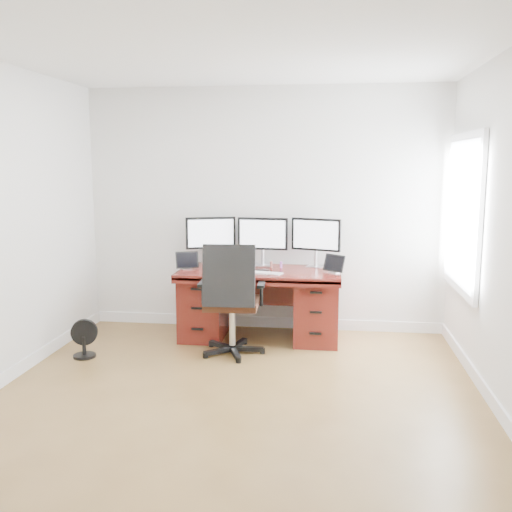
# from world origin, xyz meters

# --- Properties ---
(ground) EXTENTS (4.50, 4.50, 0.00)m
(ground) POSITION_xyz_m (0.00, 0.00, 0.00)
(ground) COLOR brown
(ground) RESTS_ON ground
(back_wall) EXTENTS (4.00, 0.10, 2.70)m
(back_wall) POSITION_xyz_m (0.00, 2.25, 1.35)
(back_wall) COLOR silver
(back_wall) RESTS_ON ground
(right_wall) EXTENTS (0.10, 4.50, 2.70)m
(right_wall) POSITION_xyz_m (2.00, 0.11, 1.35)
(right_wall) COLOR silver
(right_wall) RESTS_ON ground
(desk) EXTENTS (1.70, 0.80, 0.75)m
(desk) POSITION_xyz_m (0.00, 1.83, 0.40)
(desk) COLOR #571711
(desk) RESTS_ON ground
(office_chair) EXTENTS (0.65, 0.62, 1.12)m
(office_chair) POSITION_xyz_m (-0.21, 1.24, 0.37)
(office_chair) COLOR black
(office_chair) RESTS_ON ground
(floor_fan) EXTENTS (0.26, 0.22, 0.37)m
(floor_fan) POSITION_xyz_m (-1.62, 0.99, 0.18)
(floor_fan) COLOR black
(floor_fan) RESTS_ON ground
(monitor_left) EXTENTS (0.53, 0.22, 0.53)m
(monitor_left) POSITION_xyz_m (-0.58, 2.07, 1.09)
(monitor_left) COLOR silver
(monitor_left) RESTS_ON desk
(monitor_center) EXTENTS (0.55, 0.15, 0.53)m
(monitor_center) POSITION_xyz_m (-0.00, 2.07, 1.09)
(monitor_center) COLOR silver
(monitor_center) RESTS_ON desk
(monitor_right) EXTENTS (0.53, 0.20, 0.53)m
(monitor_right) POSITION_xyz_m (0.58, 2.07, 1.09)
(monitor_right) COLOR silver
(monitor_right) RESTS_ON desk
(tablet_left) EXTENTS (0.25, 0.16, 0.19)m
(tablet_left) POSITION_xyz_m (-0.77, 1.75, 0.84)
(tablet_left) COLOR silver
(tablet_left) RESTS_ON desk
(tablet_right) EXTENTS (0.23, 0.20, 0.19)m
(tablet_right) POSITION_xyz_m (0.78, 1.75, 0.84)
(tablet_right) COLOR silver
(tablet_right) RESTS_ON desk
(keyboard) EXTENTS (0.32, 0.19, 0.01)m
(keyboard) POSITION_xyz_m (-0.03, 1.63, 0.76)
(keyboard) COLOR silver
(keyboard) RESTS_ON desk
(trackpad) EXTENTS (0.16, 0.16, 0.01)m
(trackpad) POSITION_xyz_m (0.18, 1.60, 0.76)
(trackpad) COLOR #B8BBC0
(trackpad) RESTS_ON desk
(drawing_tablet) EXTENTS (0.26, 0.21, 0.01)m
(drawing_tablet) POSITION_xyz_m (-0.25, 1.65, 0.76)
(drawing_tablet) COLOR black
(drawing_tablet) RESTS_ON desk
(phone) EXTENTS (0.15, 0.10, 0.01)m
(phone) POSITION_xyz_m (0.04, 1.79, 0.76)
(phone) COLOR black
(phone) RESTS_ON desk
(figurine_pink) EXTENTS (0.03, 0.03, 0.07)m
(figurine_pink) POSITION_xyz_m (-0.35, 1.95, 0.79)
(figurine_pink) COLOR #E46383
(figurine_pink) RESTS_ON desk
(figurine_yellow) EXTENTS (0.03, 0.03, 0.07)m
(figurine_yellow) POSITION_xyz_m (-0.21, 1.95, 0.79)
(figurine_yellow) COLOR tan
(figurine_yellow) RESTS_ON desk
(figurine_blue) EXTENTS (0.03, 0.03, 0.07)m
(figurine_blue) POSITION_xyz_m (-0.11, 1.95, 0.79)
(figurine_blue) COLOR #5D84DB
(figurine_blue) RESTS_ON desk
(figurine_brown) EXTENTS (0.03, 0.03, 0.07)m
(figurine_brown) POSITION_xyz_m (0.11, 1.95, 0.79)
(figurine_brown) COLOR #955349
(figurine_brown) RESTS_ON desk
(figurine_purple) EXTENTS (0.03, 0.03, 0.07)m
(figurine_purple) POSITION_xyz_m (0.21, 1.95, 0.79)
(figurine_purple) COLOR #AF67D1
(figurine_purple) RESTS_ON desk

